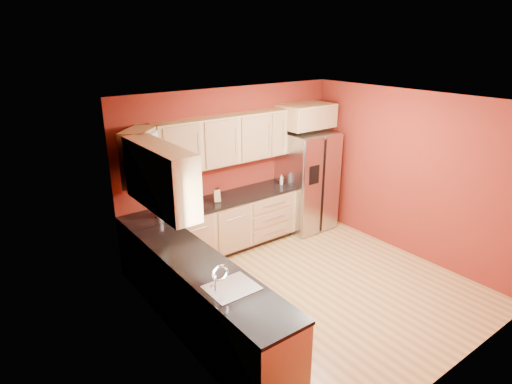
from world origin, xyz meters
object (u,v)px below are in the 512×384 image
at_px(canister_left, 158,210).
at_px(soap_dispenser, 281,180).
at_px(wine_bottle_a, 184,199).
at_px(knife_block, 217,196).
at_px(refrigerator, 306,181).

bearing_deg(canister_left, soap_dispenser, 0.91).
bearing_deg(wine_bottle_a, soap_dispenser, -0.93).
bearing_deg(canister_left, knife_block, 1.07).
bearing_deg(canister_left, refrigerator, -0.28).
height_order(canister_left, wine_bottle_a, wine_bottle_a).
bearing_deg(soap_dispenser, refrigerator, -5.22).
relative_size(wine_bottle_a, soap_dispenser, 1.73).
height_order(canister_left, soap_dispenser, canister_left).
relative_size(refrigerator, canister_left, 8.71).
xyz_separation_m(refrigerator, canister_left, (-2.85, 0.01, 0.13)).
xyz_separation_m(wine_bottle_a, knife_block, (0.54, -0.05, -0.05)).
relative_size(wine_bottle_a, knife_block, 1.55).
distance_m(refrigerator, canister_left, 2.85).
relative_size(knife_block, soap_dispenser, 1.12).
height_order(canister_left, knife_block, canister_left).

